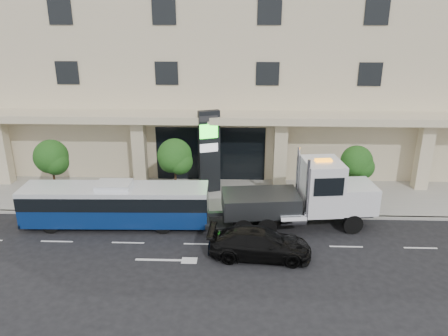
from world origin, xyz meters
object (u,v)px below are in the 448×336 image
at_px(city_bus, 116,204).
at_px(tow_truck, 306,197).
at_px(black_sedan, 260,243).
at_px(signage_pylon, 209,151).

relative_size(city_bus, tow_truck, 1.08).
xyz_separation_m(black_sedan, signage_pylon, (-3.15, 8.33, 2.29)).
xyz_separation_m(tow_truck, black_sedan, (-2.79, -3.54, -1.11)).
height_order(city_bus, signage_pylon, signage_pylon).
height_order(tow_truck, black_sedan, tow_truck).
bearing_deg(black_sedan, city_bus, 72.75).
distance_m(tow_truck, signage_pylon, 7.72).
xyz_separation_m(city_bus, tow_truck, (11.14, 0.34, 0.49)).
xyz_separation_m(city_bus, signage_pylon, (5.20, 5.13, 1.67)).
bearing_deg(signage_pylon, tow_truck, -58.20).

